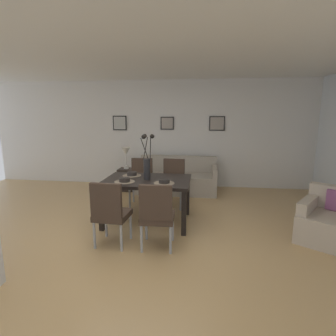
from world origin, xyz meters
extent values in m
plane|color=tan|center=(0.00, 0.00, 0.00)|extent=(9.00, 9.00, 0.00)
cube|color=silver|center=(0.00, 3.25, 1.30)|extent=(9.00, 0.10, 2.60)
cube|color=white|center=(0.00, 0.40, 2.64)|extent=(9.00, 7.20, 0.08)
cube|color=black|center=(0.09, 0.74, 0.71)|extent=(1.40, 0.98, 0.05)
cube|color=black|center=(0.73, 1.17, 0.34)|extent=(0.07, 0.07, 0.69)
cube|color=black|center=(-0.55, 1.17, 0.34)|extent=(0.07, 0.07, 0.69)
cube|color=black|center=(0.73, 0.31, 0.34)|extent=(0.07, 0.07, 0.69)
cube|color=black|center=(-0.55, 0.31, 0.34)|extent=(0.07, 0.07, 0.69)
cube|color=#3D2D23|center=(-0.23, -0.08, 0.42)|extent=(0.47, 0.47, 0.08)
cube|color=#3D2D23|center=(-0.24, -0.27, 0.68)|extent=(0.42, 0.09, 0.48)
cylinder|color=#9EA0A5|center=(-0.03, 0.09, 0.19)|extent=(0.04, 0.04, 0.38)
cylinder|color=#9EA0A5|center=(-0.41, 0.12, 0.19)|extent=(0.04, 0.04, 0.38)
cylinder|color=#9EA0A5|center=(-0.05, -0.29, 0.19)|extent=(0.04, 0.04, 0.38)
cylinder|color=#9EA0A5|center=(-0.43, -0.26, 0.19)|extent=(0.04, 0.04, 0.38)
cube|color=#3D2D23|center=(-0.22, 1.56, 0.42)|extent=(0.47, 0.47, 0.08)
cube|color=#3D2D23|center=(-0.23, 1.75, 0.68)|extent=(0.42, 0.09, 0.48)
cylinder|color=#9EA0A5|center=(-0.40, 1.36, 0.19)|extent=(0.04, 0.04, 0.38)
cylinder|color=#9EA0A5|center=(-0.02, 1.39, 0.19)|extent=(0.04, 0.04, 0.38)
cylinder|color=#9EA0A5|center=(-0.42, 1.74, 0.19)|extent=(0.04, 0.04, 0.38)
cylinder|color=#9EA0A5|center=(-0.04, 1.77, 0.19)|extent=(0.04, 0.04, 0.38)
cube|color=#3D2D23|center=(0.40, -0.08, 0.42)|extent=(0.46, 0.46, 0.08)
cube|color=#3D2D23|center=(0.41, -0.27, 0.68)|extent=(0.42, 0.08, 0.48)
cylinder|color=#9EA0A5|center=(0.58, 0.11, 0.19)|extent=(0.04, 0.04, 0.38)
cylinder|color=#9EA0A5|center=(0.20, 0.10, 0.19)|extent=(0.04, 0.04, 0.38)
cylinder|color=#9EA0A5|center=(0.60, -0.26, 0.19)|extent=(0.04, 0.04, 0.38)
cylinder|color=#9EA0A5|center=(0.22, -0.28, 0.19)|extent=(0.04, 0.04, 0.38)
cube|color=#3D2D23|center=(0.41, 1.56, 0.42)|extent=(0.46, 0.46, 0.08)
cube|color=#3D2D23|center=(0.42, 1.75, 0.68)|extent=(0.42, 0.08, 0.48)
cylinder|color=#9EA0A5|center=(0.21, 1.38, 0.19)|extent=(0.04, 0.04, 0.38)
cylinder|color=#9EA0A5|center=(0.59, 1.36, 0.19)|extent=(0.04, 0.04, 0.38)
cylinder|color=#9EA0A5|center=(0.23, 1.76, 0.19)|extent=(0.04, 0.04, 0.38)
cylinder|color=#9EA0A5|center=(0.61, 1.74, 0.19)|extent=(0.04, 0.04, 0.38)
cylinder|color=#232326|center=(0.09, 0.74, 0.91)|extent=(0.11, 0.11, 0.34)
cylinder|color=black|center=(0.14, 0.75, 1.24)|extent=(0.05, 0.12, 0.37)
sphere|color=black|center=(0.17, 0.76, 1.44)|extent=(0.07, 0.07, 0.07)
cylinder|color=black|center=(0.06, 0.79, 1.24)|extent=(0.08, 0.05, 0.38)
sphere|color=black|center=(0.04, 0.81, 1.44)|extent=(0.07, 0.07, 0.07)
cylinder|color=black|center=(0.07, 0.68, 1.24)|extent=(0.15, 0.06, 0.36)
sphere|color=black|center=(0.06, 0.65, 1.44)|extent=(0.07, 0.07, 0.07)
cylinder|color=#7F705B|center=(-0.23, 0.52, 0.74)|extent=(0.32, 0.32, 0.01)
cylinder|color=#2D2826|center=(-0.23, 0.52, 0.78)|extent=(0.17, 0.17, 0.06)
cylinder|color=black|center=(-0.23, 0.52, 0.79)|extent=(0.13, 0.13, 0.04)
cylinder|color=#7F705B|center=(-0.23, 0.96, 0.74)|extent=(0.32, 0.32, 0.01)
cylinder|color=#2D2826|center=(-0.23, 0.96, 0.78)|extent=(0.17, 0.17, 0.06)
cylinder|color=black|center=(-0.23, 0.96, 0.79)|extent=(0.13, 0.13, 0.04)
cylinder|color=#7F705B|center=(0.40, 0.52, 0.74)|extent=(0.32, 0.32, 0.01)
cylinder|color=#2D2826|center=(0.40, 0.52, 0.78)|extent=(0.17, 0.17, 0.06)
cylinder|color=black|center=(0.40, 0.52, 0.79)|extent=(0.13, 0.13, 0.04)
cube|color=#A89E8E|center=(0.39, 2.61, 0.21)|extent=(1.82, 0.84, 0.42)
cube|color=#A89E8E|center=(0.39, 2.95, 0.61)|extent=(1.82, 0.16, 0.38)
cube|color=#A89E8E|center=(1.25, 2.61, 0.52)|extent=(0.10, 0.84, 0.20)
cube|color=#A89E8E|center=(-0.48, 2.61, 0.52)|extent=(0.10, 0.84, 0.20)
cube|color=black|center=(-0.81, 2.59, 0.26)|extent=(0.36, 0.36, 0.52)
cylinder|color=beige|center=(-0.81, 2.59, 0.56)|extent=(0.12, 0.12, 0.08)
cylinder|color=beige|center=(-0.81, 2.59, 0.74)|extent=(0.02, 0.02, 0.30)
cone|color=silver|center=(-0.81, 2.59, 0.94)|extent=(0.22, 0.22, 0.18)
cube|color=#B7A893|center=(2.81, 0.36, 0.20)|extent=(1.11, 1.11, 0.40)
cube|color=#B7A893|center=(2.53, 0.52, 0.49)|extent=(0.50, 0.64, 0.18)
cube|color=black|center=(-1.12, 3.18, 1.57)|extent=(0.35, 0.02, 0.36)
cube|color=#B2B2AD|center=(-1.12, 3.17, 1.57)|extent=(0.30, 0.01, 0.31)
cube|color=black|center=(0.09, 3.18, 1.57)|extent=(0.33, 0.02, 0.31)
cube|color=#9E9389|center=(0.09, 3.17, 1.57)|extent=(0.28, 0.01, 0.26)
cube|color=black|center=(1.29, 3.18, 1.57)|extent=(0.37, 0.02, 0.35)
cube|color=#9E9389|center=(1.29, 3.17, 1.57)|extent=(0.32, 0.01, 0.30)
camera|label=1|loc=(0.99, -3.47, 1.78)|focal=28.80mm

